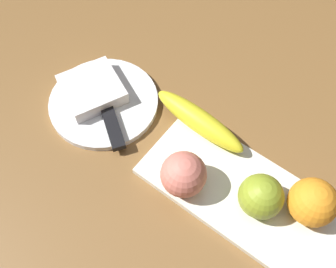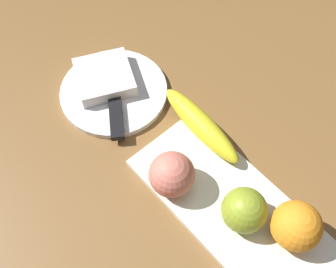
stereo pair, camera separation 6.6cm
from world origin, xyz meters
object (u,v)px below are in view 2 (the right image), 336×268
Objects in this scene: orange_near_apple at (296,226)px; knife at (116,111)px; peach at (172,174)px; dinner_plate at (114,91)px; fruit_tray at (233,208)px; apple at (244,210)px; folded_napkin at (104,77)px; banana at (201,124)px.

orange_near_apple reaches higher than knife.
peach is 0.36× the size of dinner_plate.
fruit_tray is 0.12m from peach.
orange_near_apple is at bearing -159.47° from fruit_tray.
dinner_plate is 1.28× the size of knife.
fruit_tray is at bearing -13.84° from apple.
orange_near_apple is 0.47× the size of knife.
folded_napkin reaches higher than dinner_plate.
banana is at bearing -111.97° from knife.
apple reaches higher than dinner_plate.
dinner_plate is (0.41, 0.03, -0.04)m from orange_near_apple.
apple is 0.36m from folded_napkin.
dinner_plate is at bearing 22.44° from banana.
orange_near_apple is 0.41m from dinner_plate.
apple is at bearing 166.16° from fruit_tray.
banana is 1.18× the size of knife.
orange_near_apple is at bearing -175.32° from dinner_plate.
banana is 0.19m from dinner_plate.
apple is at bearing 179.12° from dinner_plate.
banana is 0.16m from knife.
peach reaches higher than knife.
fruit_tray is at bearing 20.53° from orange_near_apple.
dinner_plate is at bearing -0.00° from fruit_tray.
folded_napkin is (0.36, -0.01, -0.02)m from apple.
fruit_tray is 0.10m from orange_near_apple.
fruit_tray is 0.34m from folded_napkin.
banana is at bearing -6.74° from orange_near_apple.
knife is (0.36, 0.06, -0.03)m from orange_near_apple.
knife is at bearing 9.86° from orange_near_apple.
fruit_tray is 0.05m from apple.
orange_near_apple is 0.20m from peach.
apple is 0.34× the size of dinner_plate.
dinner_plate is at bearing -180.00° from folded_napkin.
knife is (0.18, -0.02, -0.03)m from peach.
knife is at bearing 37.93° from banana.
fruit_tray is 1.89× the size of banana.
orange_near_apple is (-0.23, 0.03, 0.02)m from banana.
peach reaches higher than folded_napkin.
apple is 0.44× the size of knife.
orange_near_apple reaches higher than apple.
apple reaches higher than folded_napkin.
knife reaches higher than fruit_tray.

